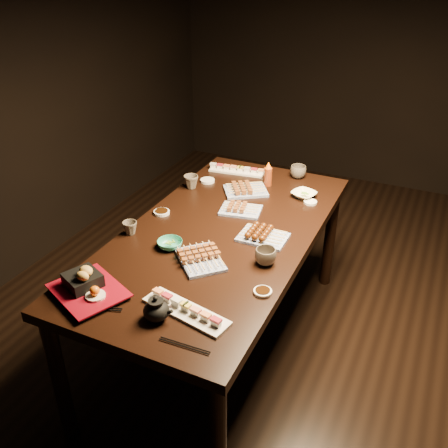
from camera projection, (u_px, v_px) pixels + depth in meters
The scene contains 23 objects.
ground at pixel (298, 350), 2.84m from camera, with size 5.00×5.00×0.00m, color black.
dining_table at pixel (220, 291), 2.71m from camera, with size 0.90×1.80×0.75m, color black.
sushi_platter_near at pixel (186, 308), 1.97m from camera, with size 0.38×0.11×0.05m, color white, non-canonical shape.
sushi_platter_far at pixel (237, 169), 3.17m from camera, with size 0.35×0.10×0.04m, color white, non-canonical shape.
yakitori_plate_center at pixel (241, 207), 2.70m from camera, with size 0.22×0.16×0.06m, color #828EB6, non-canonical shape.
yakitori_plate_right at pixel (200, 256), 2.28m from camera, with size 0.25×0.18×0.06m, color #828EB6, non-canonical shape.
yakitori_plate_left at pixel (246, 187), 2.91m from camera, with size 0.24×0.18×0.06m, color #828EB6, non-canonical shape.
tsukune_plate at pixel (263, 234), 2.45m from camera, with size 0.23×0.17×0.06m, color #828EB6, non-canonical shape.
edamame_bowl_green at pixel (170, 244), 2.39m from camera, with size 0.12×0.12×0.04m, color teal.
edamame_bowl_cream at pixel (304, 194), 2.86m from camera, with size 0.13×0.13×0.03m, color #FDF6CF.
tempura_tray at pixel (87, 283), 2.05m from camera, with size 0.31×0.25×0.11m, color black, non-canonical shape.
teacup_near_left at pixel (130, 228), 2.49m from camera, with size 0.07×0.07×0.07m, color #4F463D.
teacup_mid_right at pixel (265, 256), 2.26m from camera, with size 0.10×0.10×0.08m, color #4F463D.
teacup_far_left at pixel (191, 182), 2.95m from camera, with size 0.09×0.09×0.08m, color #4F463D.
teacup_far_right at pixel (298, 172), 3.08m from camera, with size 0.10×0.10×0.08m, color #4F463D.
teapot at pixel (156, 308), 1.92m from camera, with size 0.12×0.12×0.10m, color black, non-canonical shape.
condiment_bottle at pixel (268, 174), 2.97m from camera, with size 0.05×0.05×0.15m, color maroon.
sauce_dish_west at pixel (162, 212), 2.69m from camera, with size 0.09×0.09×0.02m, color white.
sauce_dish_east at pixel (310, 202), 2.80m from camera, with size 0.07×0.07×0.01m, color white.
sauce_dish_se at pixel (263, 292), 2.08m from camera, with size 0.08×0.08×0.01m, color white.
sauce_dish_nw at pixel (207, 181), 3.04m from camera, with size 0.09×0.09×0.02m, color white.
chopsticks_near at pixel (94, 308), 2.00m from camera, with size 0.23×0.02×0.01m, color black, non-canonical shape.
chopsticks_se at pixel (185, 346), 1.81m from camera, with size 0.20×0.02×0.01m, color black, non-canonical shape.
Camera 1 is at (0.51, -2.09, 2.04)m, focal length 40.00 mm.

